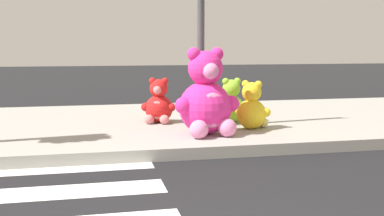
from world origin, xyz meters
TOP-DOWN VIEW (x-y plane):
  - sidewalk at (0.00, 5.20)m, footprint 28.00×4.40m
  - sign_pole at (1.00, 4.40)m, footprint 0.56×0.11m
  - plush_pink_large at (0.94, 3.81)m, footprint 0.92×0.82m
  - plush_red at (0.45, 4.94)m, footprint 0.53×0.51m
  - plush_yellow at (1.71, 4.11)m, footprint 0.50×0.51m
  - plush_lime at (1.57, 4.74)m, footprint 0.55×0.49m

SIDE VIEW (x-z plane):
  - sidewalk at x=0.00m, z-range 0.00..0.15m
  - plush_lime at x=1.57m, z-range 0.08..0.79m
  - plush_yellow at x=1.71m, z-range 0.08..0.79m
  - plush_red at x=0.45m, z-range 0.08..0.79m
  - plush_pink_large at x=0.94m, z-range 0.03..1.22m
  - sign_pole at x=1.00m, z-range 0.25..3.45m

